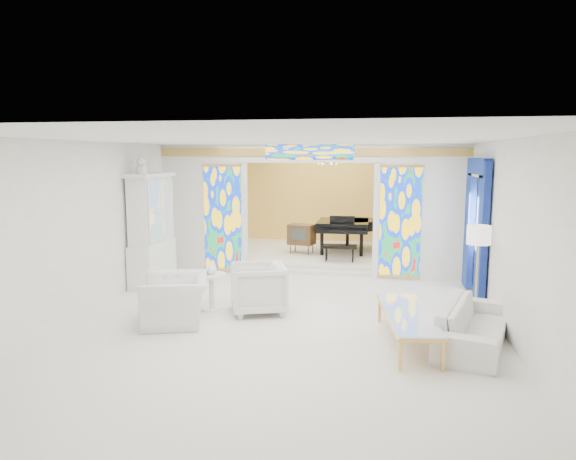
% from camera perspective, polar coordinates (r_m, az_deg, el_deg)
% --- Properties ---
extents(floor, '(12.00, 12.00, 0.00)m').
position_cam_1_polar(floor, '(10.07, 0.85, -7.57)').
color(floor, silver).
rests_on(floor, ground).
extents(ceiling, '(7.00, 12.00, 0.02)m').
position_cam_1_polar(ceiling, '(9.69, 0.89, 9.76)').
color(ceiling, white).
rests_on(ceiling, wall_back).
extents(wall_back, '(7.00, 0.02, 3.00)m').
position_cam_1_polar(wall_back, '(15.69, 4.35, 3.69)').
color(wall_back, white).
rests_on(wall_back, floor).
extents(wall_front, '(7.00, 0.02, 3.00)m').
position_cam_1_polar(wall_front, '(4.08, -12.82, -9.83)').
color(wall_front, white).
rests_on(wall_front, floor).
extents(wall_left, '(0.02, 12.00, 3.00)m').
position_cam_1_polar(wall_left, '(10.88, -17.66, 1.29)').
color(wall_left, white).
rests_on(wall_left, floor).
extents(wall_right, '(0.02, 12.00, 3.00)m').
position_cam_1_polar(wall_right, '(9.84, 21.42, 0.41)').
color(wall_right, white).
rests_on(wall_right, floor).
extents(partition_wall, '(7.00, 0.22, 3.00)m').
position_cam_1_polar(partition_wall, '(11.71, 2.42, 2.90)').
color(partition_wall, white).
rests_on(partition_wall, floor).
extents(stained_glass_left, '(0.90, 0.04, 2.40)m').
position_cam_1_polar(stained_glass_left, '(12.08, -7.25, 1.32)').
color(stained_glass_left, gold).
rests_on(stained_glass_left, partition_wall).
extents(stained_glass_right, '(0.90, 0.04, 2.40)m').
position_cam_1_polar(stained_glass_right, '(11.56, 12.37, 0.88)').
color(stained_glass_right, gold).
rests_on(stained_glass_right, partition_wall).
extents(stained_glass_transom, '(2.00, 0.04, 0.34)m').
position_cam_1_polar(stained_glass_transom, '(11.55, 2.39, 8.62)').
color(stained_glass_transom, gold).
rests_on(stained_glass_transom, partition_wall).
extents(alcove_platform, '(6.80, 3.80, 0.18)m').
position_cam_1_polar(alcove_platform, '(14.00, 3.52, -2.68)').
color(alcove_platform, silver).
rests_on(alcove_platform, floor).
extents(gold_curtain_back, '(6.70, 0.10, 2.90)m').
position_cam_1_polar(gold_curtain_back, '(15.57, 4.31, 3.66)').
color(gold_curtain_back, '#E8B050').
rests_on(gold_curtain_back, wall_back).
extents(chandelier, '(0.48, 0.48, 0.30)m').
position_cam_1_polar(chandelier, '(13.63, 4.40, 7.42)').
color(chandelier, gold).
rests_on(chandelier, ceiling).
extents(blue_drapes, '(0.14, 1.85, 2.65)m').
position_cam_1_polar(blue_drapes, '(10.50, 20.17, 1.36)').
color(blue_drapes, navy).
rests_on(blue_drapes, wall_right).
extents(china_cabinet, '(0.56, 1.46, 2.72)m').
position_cam_1_polar(china_cabinet, '(11.32, -14.92, -0.02)').
color(china_cabinet, white).
rests_on(china_cabinet, floor).
extents(armchair_left, '(1.36, 1.46, 0.77)m').
position_cam_1_polar(armchair_left, '(8.76, -12.40, -7.56)').
color(armchair_left, white).
rests_on(armchair_left, floor).
extents(armchair_right, '(1.20, 1.18, 0.87)m').
position_cam_1_polar(armchair_right, '(9.10, -3.36, -6.48)').
color(armchair_right, silver).
rests_on(armchair_right, floor).
extents(sofa, '(1.42, 2.29, 0.63)m').
position_cam_1_polar(sofa, '(8.06, 19.91, -9.84)').
color(sofa, silver).
rests_on(sofa, floor).
extents(side_table, '(0.54, 0.54, 0.66)m').
position_cam_1_polar(side_table, '(9.32, -8.50, -6.22)').
color(side_table, white).
rests_on(side_table, floor).
extents(vase, '(0.23, 0.23, 0.20)m').
position_cam_1_polar(vase, '(9.24, -8.55, -4.23)').
color(vase, silver).
rests_on(vase, side_table).
extents(coffee_table, '(0.93, 2.18, 0.47)m').
position_cam_1_polar(coffee_table, '(7.82, 13.15, -9.20)').
color(coffee_table, white).
rests_on(coffee_table, floor).
extents(floor_lamp, '(0.46, 0.46, 1.60)m').
position_cam_1_polar(floor_lamp, '(9.09, 20.43, -1.00)').
color(floor_lamp, gold).
rests_on(floor_lamp, floor).
extents(grand_piano, '(1.62, 2.55, 1.02)m').
position_cam_1_polar(grand_piano, '(13.97, 6.68, 0.49)').
color(grand_piano, black).
rests_on(grand_piano, alcove_platform).
extents(tv_console, '(0.75, 0.60, 0.77)m').
position_cam_1_polar(tv_console, '(13.57, 1.52, -0.50)').
color(tv_console, brown).
rests_on(tv_console, alcove_platform).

